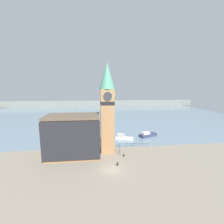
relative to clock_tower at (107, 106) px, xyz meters
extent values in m
plane|color=gray|center=(0.42, -9.44, -12.49)|extent=(160.00, 160.00, 0.00)
cube|color=slate|center=(0.42, 62.49, -12.49)|extent=(160.00, 120.00, 0.00)
cube|color=gray|center=(0.42, 102.49, -9.99)|extent=(180.00, 3.00, 5.00)
cube|color=#333338|center=(7.60, 2.24, -11.44)|extent=(9.75, 0.08, 0.08)
cylinder|color=#333338|center=(3.02, 2.24, -11.96)|extent=(0.07, 0.07, 1.05)
cylinder|color=#333338|center=(7.60, 2.24, -11.96)|extent=(0.07, 0.07, 1.05)
cylinder|color=#333338|center=(12.17, 2.24, -11.96)|extent=(0.07, 0.07, 1.05)
cube|color=#9E754C|center=(-0.01, 0.01, -4.08)|extent=(3.46, 3.46, 16.82)
cube|color=black|center=(-0.01, 0.01, 0.82)|extent=(3.58, 3.58, 0.90)
cylinder|color=tan|center=(-0.01, -1.78, 2.62)|extent=(2.43, 0.12, 2.43)
cylinder|color=#333338|center=(-0.01, -1.87, 2.62)|extent=(2.21, 0.12, 2.21)
cylinder|color=tan|center=(1.78, 0.01, 2.62)|extent=(0.12, 2.43, 2.43)
cylinder|color=#333338|center=(1.87, 0.01, 2.62)|extent=(0.12, 2.21, 2.21)
cone|color=#4C9375|center=(-0.01, 0.01, 7.65)|extent=(3.98, 3.98, 6.65)
cube|color=#9E754C|center=(-8.70, -1.54, -7.49)|extent=(12.78, 7.47, 10.00)
cube|color=brown|center=(-8.70, -1.54, -2.24)|extent=(13.18, 7.87, 0.50)
cube|color=#232328|center=(-8.70, -5.43, -7.29)|extent=(13.28, 0.30, 9.20)
cube|color=silver|center=(6.29, 8.94, -12.11)|extent=(6.18, 3.62, 0.76)
cube|color=#B2B2B2|center=(5.28, 9.31, -11.17)|extent=(2.87, 2.00, 1.12)
cube|color=#333856|center=(15.31, 11.09, -11.98)|extent=(6.89, 4.60, 1.03)
cube|color=silver|center=(14.23, 10.63, -11.10)|extent=(3.26, 2.55, 0.72)
cylinder|color=black|center=(3.89, -3.53, -12.23)|extent=(0.32, 0.32, 0.51)
sphere|color=black|center=(3.89, -3.53, -11.98)|extent=(0.33, 0.33, 0.33)
cylinder|color=black|center=(1.70, -7.83, -12.15)|extent=(0.32, 0.32, 0.68)
sphere|color=black|center=(1.70, -7.83, -11.80)|extent=(0.33, 0.33, 0.33)
cylinder|color=black|center=(3.04, -2.14, -10.83)|extent=(0.10, 0.10, 3.32)
sphere|color=silver|center=(3.04, -2.14, -9.07)|extent=(0.32, 0.32, 0.32)
camera|label=1|loc=(-2.74, -38.54, 4.76)|focal=24.00mm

